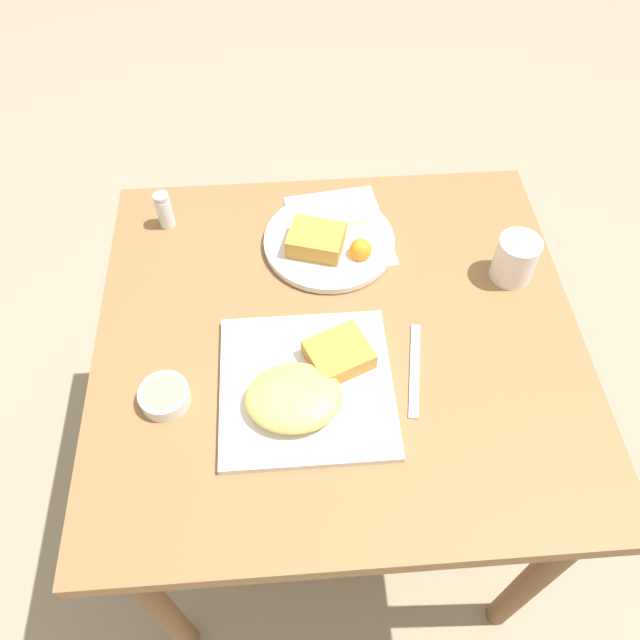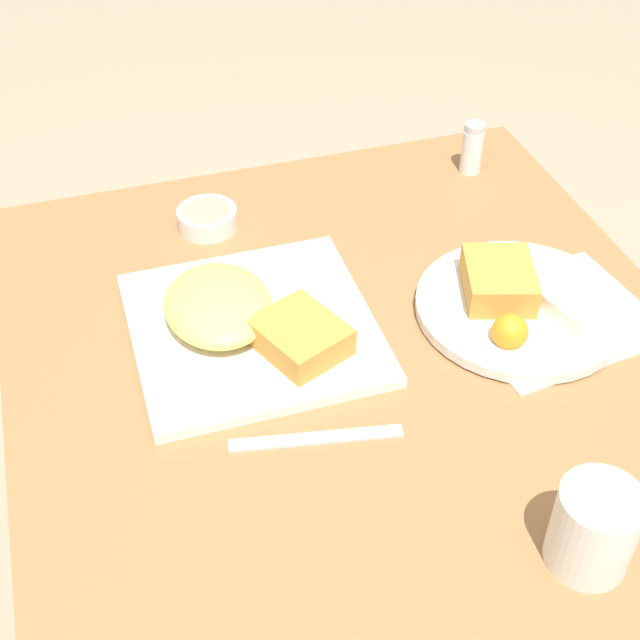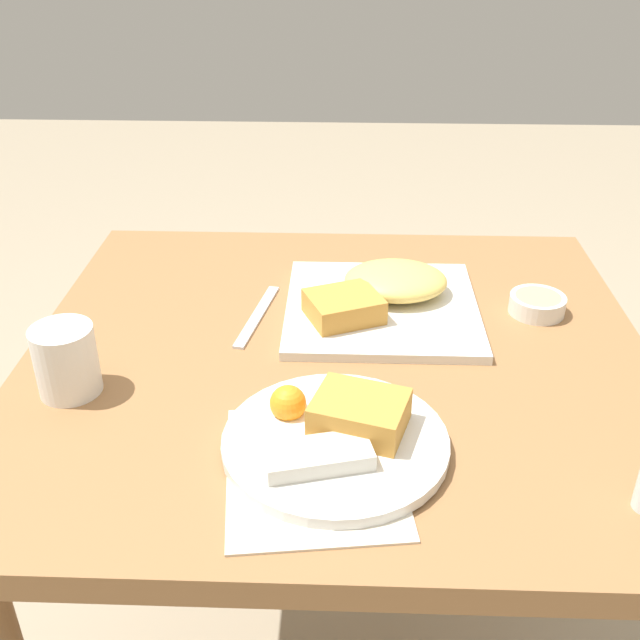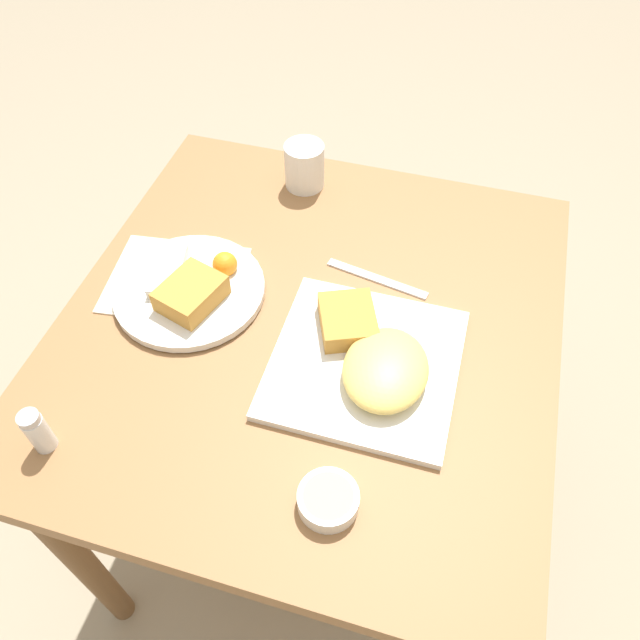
% 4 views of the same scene
% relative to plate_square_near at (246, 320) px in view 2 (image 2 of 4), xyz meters
% --- Properties ---
extents(dining_table, '(0.87, 0.82, 0.75)m').
position_rel_plate_square_near_xyz_m(dining_table, '(0.07, 0.12, -0.12)').
color(dining_table, olive).
rests_on(dining_table, ground_plane).
extents(menu_card, '(0.22, 0.25, 0.00)m').
position_rel_plate_square_near_xyz_m(menu_card, '(0.09, 0.37, -0.02)').
color(menu_card, beige).
rests_on(menu_card, dining_table).
extents(plate_square_near, '(0.29, 0.29, 0.06)m').
position_rel_plate_square_near_xyz_m(plate_square_near, '(0.00, 0.00, 0.00)').
color(plate_square_near, white).
rests_on(plate_square_near, dining_table).
extents(plate_oval_far, '(0.26, 0.26, 0.05)m').
position_rel_plate_square_near_xyz_m(plate_oval_far, '(0.06, 0.33, -0.00)').
color(plate_oval_far, white).
rests_on(plate_oval_far, menu_card).
extents(sauce_ramekin, '(0.08, 0.08, 0.03)m').
position_rel_plate_square_near_xyz_m(sauce_ramekin, '(-0.23, 0.00, -0.01)').
color(sauce_ramekin, white).
rests_on(sauce_ramekin, dining_table).
extents(salt_shaker, '(0.03, 0.03, 0.08)m').
position_rel_plate_square_near_xyz_m(salt_shaker, '(-0.26, 0.42, 0.01)').
color(salt_shaker, white).
rests_on(salt_shaker, dining_table).
extents(butter_knife, '(0.05, 0.19, 0.00)m').
position_rel_plate_square_near_xyz_m(butter_knife, '(0.19, 0.03, -0.02)').
color(butter_knife, silver).
rests_on(butter_knife, dining_table).
extents(coffee_mug, '(0.08, 0.08, 0.09)m').
position_rel_plate_square_near_xyz_m(coffee_mug, '(0.41, 0.23, 0.02)').
color(coffee_mug, white).
rests_on(coffee_mug, dining_table).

